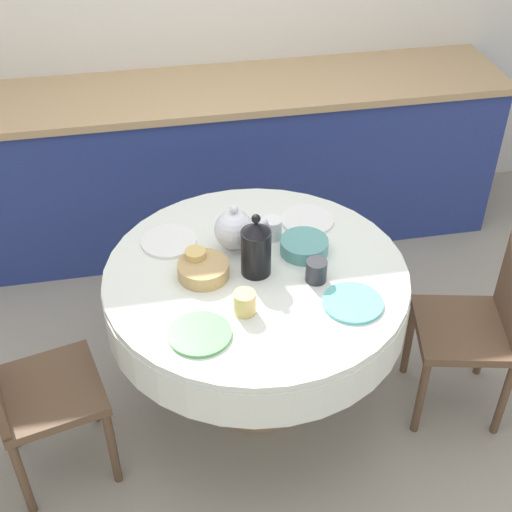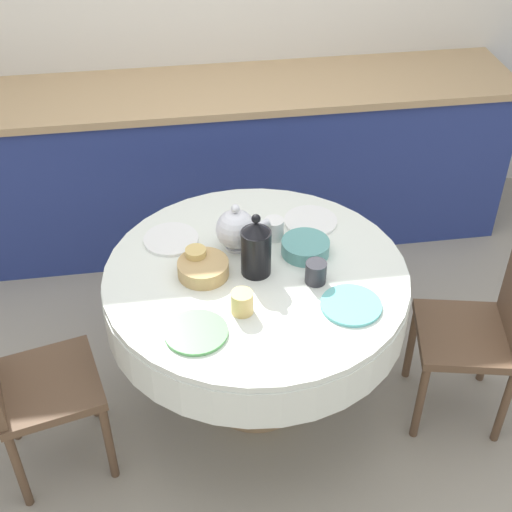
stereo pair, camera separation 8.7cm
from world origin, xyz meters
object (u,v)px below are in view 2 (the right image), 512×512
at_px(coffee_carafe, 255,248).
at_px(teapot, 236,229).
at_px(chair_left, 486,325).
at_px(chair_right, 24,379).

distance_m(coffee_carafe, teapot, 0.18).
distance_m(chair_left, teapot, 1.12).
bearing_deg(chair_left, coffee_carafe, 90.17).
height_order(chair_right, coffee_carafe, coffee_carafe).
xyz_separation_m(chair_left, coffee_carafe, (-0.95, 0.20, 0.35)).
bearing_deg(chair_left, teapot, 81.68).
bearing_deg(chair_left, chair_right, 102.96).
xyz_separation_m(chair_right, teapot, (0.88, 0.40, 0.33)).
height_order(chair_left, chair_right, same).
bearing_deg(coffee_carafe, chair_left, -12.14).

